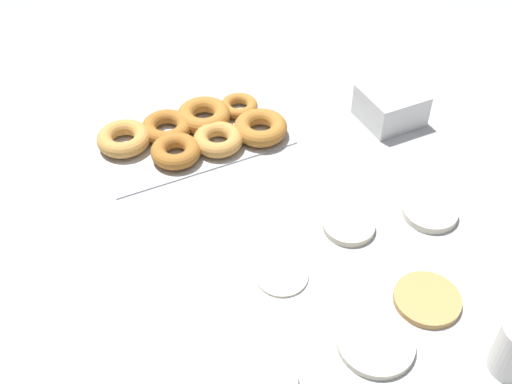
{
  "coord_description": "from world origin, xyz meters",
  "views": [
    {
      "loc": [
        0.4,
        0.64,
        0.83
      ],
      "look_at": [
        0.03,
        -0.11,
        0.04
      ],
      "focal_mm": 45.0,
      "sensor_mm": 36.0,
      "label": 1
    }
  ],
  "objects_px": {
    "pancake_0": "(427,299)",
    "donut_tray": "(196,132)",
    "pancake_4": "(430,212)",
    "pancake_1": "(259,383)",
    "pancake_5": "(349,226)",
    "container_stack": "(391,106)",
    "pancake_2": "(374,345)",
    "pancake_3": "(282,275)"
  },
  "relations": [
    {
      "from": "pancake_1",
      "to": "donut_tray",
      "type": "relative_size",
      "value": 0.29
    },
    {
      "from": "pancake_1",
      "to": "donut_tray",
      "type": "height_order",
      "value": "donut_tray"
    },
    {
      "from": "pancake_2",
      "to": "container_stack",
      "type": "height_order",
      "value": "container_stack"
    },
    {
      "from": "pancake_0",
      "to": "pancake_4",
      "type": "relative_size",
      "value": 1.08
    },
    {
      "from": "pancake_2",
      "to": "pancake_5",
      "type": "relative_size",
      "value": 1.27
    },
    {
      "from": "pancake_2",
      "to": "pancake_5",
      "type": "bearing_deg",
      "value": -112.9
    },
    {
      "from": "pancake_3",
      "to": "pancake_5",
      "type": "distance_m",
      "value": 0.16
    },
    {
      "from": "pancake_1",
      "to": "pancake_2",
      "type": "relative_size",
      "value": 0.95
    },
    {
      "from": "pancake_5",
      "to": "pancake_4",
      "type": "bearing_deg",
      "value": 167.0
    },
    {
      "from": "pancake_1",
      "to": "pancake_5",
      "type": "height_order",
      "value": "pancake_1"
    },
    {
      "from": "pancake_0",
      "to": "donut_tray",
      "type": "distance_m",
      "value": 0.57
    },
    {
      "from": "pancake_1",
      "to": "pancake_2",
      "type": "xyz_separation_m",
      "value": [
        -0.18,
        0.02,
        -0.0
      ]
    },
    {
      "from": "pancake_1",
      "to": "pancake_2",
      "type": "bearing_deg",
      "value": 174.43
    },
    {
      "from": "pancake_5",
      "to": "container_stack",
      "type": "distance_m",
      "value": 0.34
    },
    {
      "from": "pancake_4",
      "to": "container_stack",
      "type": "distance_m",
      "value": 0.29
    },
    {
      "from": "pancake_0",
      "to": "pancake_3",
      "type": "xyz_separation_m",
      "value": [
        0.19,
        -0.15,
        -0.0
      ]
    },
    {
      "from": "pancake_2",
      "to": "pancake_5",
      "type": "distance_m",
      "value": 0.24
    },
    {
      "from": "pancake_1",
      "to": "pancake_5",
      "type": "distance_m",
      "value": 0.35
    },
    {
      "from": "pancake_5",
      "to": "donut_tray",
      "type": "relative_size",
      "value": 0.24
    },
    {
      "from": "pancake_2",
      "to": "pancake_4",
      "type": "height_order",
      "value": "pancake_4"
    },
    {
      "from": "pancake_0",
      "to": "pancake_2",
      "type": "height_order",
      "value": "same"
    },
    {
      "from": "pancake_4",
      "to": "donut_tray",
      "type": "xyz_separation_m",
      "value": [
        0.3,
        -0.39,
        0.01
      ]
    },
    {
      "from": "pancake_3",
      "to": "container_stack",
      "type": "bearing_deg",
      "value": -145.03
    },
    {
      "from": "pancake_5",
      "to": "pancake_1",
      "type": "bearing_deg",
      "value": 36.72
    },
    {
      "from": "pancake_1",
      "to": "pancake_5",
      "type": "bearing_deg",
      "value": -143.28
    },
    {
      "from": "pancake_0",
      "to": "donut_tray",
      "type": "xyz_separation_m",
      "value": [
        0.18,
        -0.54,
        0.01
      ]
    },
    {
      "from": "pancake_3",
      "to": "pancake_5",
      "type": "height_order",
      "value": "pancake_5"
    },
    {
      "from": "pancake_1",
      "to": "pancake_2",
      "type": "height_order",
      "value": "pancake_1"
    },
    {
      "from": "pancake_0",
      "to": "pancake_4",
      "type": "distance_m",
      "value": 0.2
    },
    {
      "from": "pancake_0",
      "to": "donut_tray",
      "type": "height_order",
      "value": "donut_tray"
    },
    {
      "from": "container_stack",
      "to": "donut_tray",
      "type": "bearing_deg",
      "value": -16.44
    },
    {
      "from": "pancake_5",
      "to": "container_stack",
      "type": "height_order",
      "value": "container_stack"
    },
    {
      "from": "pancake_0",
      "to": "pancake_3",
      "type": "bearing_deg",
      "value": -38.13
    },
    {
      "from": "pancake_3",
      "to": "pancake_0",
      "type": "bearing_deg",
      "value": 141.87
    },
    {
      "from": "pancake_4",
      "to": "pancake_2",
      "type": "bearing_deg",
      "value": 37.76
    },
    {
      "from": "pancake_2",
      "to": "pancake_4",
      "type": "distance_m",
      "value": 0.31
    },
    {
      "from": "pancake_2",
      "to": "pancake_0",
      "type": "bearing_deg",
      "value": -164.5
    },
    {
      "from": "pancake_1",
      "to": "donut_tray",
      "type": "distance_m",
      "value": 0.58
    },
    {
      "from": "container_stack",
      "to": "pancake_1",
      "type": "bearing_deg",
      "value": 40.29
    },
    {
      "from": "pancake_1",
      "to": "pancake_3",
      "type": "bearing_deg",
      "value": -126.62
    },
    {
      "from": "pancake_4",
      "to": "pancake_3",
      "type": "bearing_deg",
      "value": 1.97
    },
    {
      "from": "pancake_0",
      "to": "pancake_2",
      "type": "relative_size",
      "value": 0.92
    }
  ]
}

